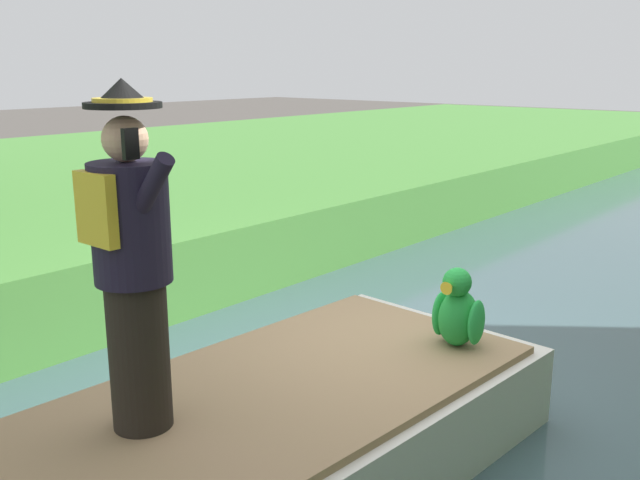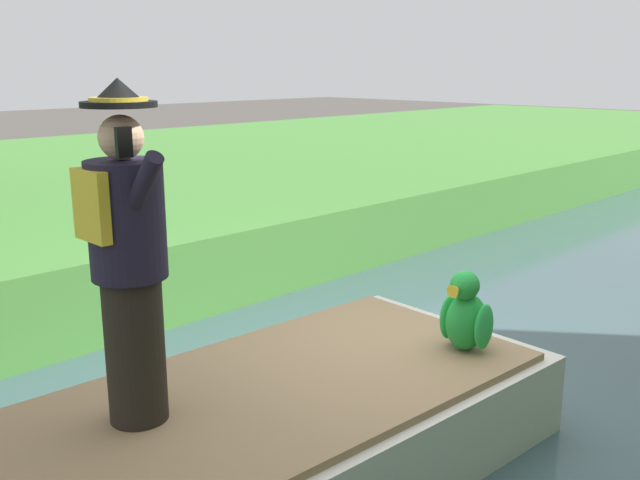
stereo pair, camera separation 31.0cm
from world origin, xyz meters
name	(u,v)px [view 1 (the left image)]	position (x,y,z in m)	size (l,w,h in m)	color
ground_plane	(393,416)	(0.00, 0.00, 0.00)	(80.00, 80.00, 0.00)	#4C4742
canal_water	(393,410)	(0.00, 0.00, 0.05)	(5.27, 48.00, 0.10)	#3D565B
boat	(247,449)	(0.00, -1.53, 0.40)	(2.03, 4.29, 0.61)	silver
person_pirate	(133,262)	(-0.21, -2.09, 1.64)	(0.61, 0.42, 1.85)	black
parrot_plush	(458,312)	(0.50, 0.03, 0.95)	(0.36, 0.34, 0.57)	green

